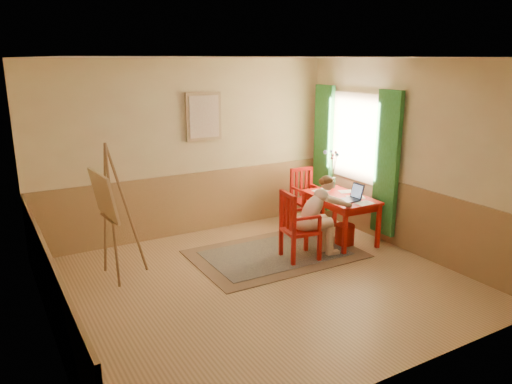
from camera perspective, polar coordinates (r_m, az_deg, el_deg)
room at (r=5.95m, az=0.57°, el=1.73°), size 5.04×4.54×2.84m
wainscot at (r=6.87m, az=-2.84°, el=-4.24°), size 5.00×4.50×1.00m
window at (r=8.23m, az=11.26°, el=4.84°), size 0.12×2.01×2.20m
wall_portrait at (r=7.91m, az=-6.08°, el=8.70°), size 0.60×0.05×0.76m
rug at (r=7.30m, az=2.27°, el=-7.16°), size 2.41×1.62×0.02m
table at (r=7.78m, az=9.75°, el=-1.10°), size 0.78×1.24×0.72m
chair_left at (r=6.97m, az=4.80°, el=-3.96°), size 0.51×0.50×1.01m
chair_back at (r=8.47m, az=5.76°, el=-0.59°), size 0.46×0.48×0.98m
figure at (r=7.07m, az=7.10°, el=-2.43°), size 0.90×0.43×1.19m
laptop at (r=7.53m, az=10.91°, el=-0.59°), size 0.41×0.25×0.25m
papers at (r=7.79m, az=10.47°, el=-0.39°), size 0.64×1.11×0.00m
vase at (r=8.20m, az=8.81°, el=2.51°), size 0.22×0.32×0.63m
wastebasket at (r=7.74m, az=10.25°, el=-4.89°), size 0.39×0.39×0.32m
easel at (r=6.45m, az=-16.93°, el=-0.94°), size 0.62×0.80×1.80m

